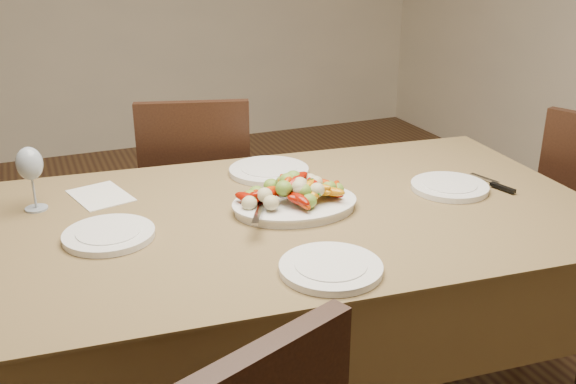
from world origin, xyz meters
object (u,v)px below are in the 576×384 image
Objects in this scene: dining_table at (288,321)px; plate_near at (331,268)px; plate_right at (449,187)px; serving_platter at (295,206)px; plate_far at (269,171)px; plate_left at (109,235)px; wine_glass at (32,177)px; chair_far at (198,202)px.

plate_near reaches higher than dining_table.
plate_right is at bearing 29.87° from plate_near.
serving_platter reaches higher than plate_far.
dining_table is at bearing -2.26° from plate_left.
dining_table is 7.56× the size of plate_left.
wine_glass is at bearing 156.06° from dining_table.
wine_glass is (-0.64, 0.68, 0.09)m from plate_near.
plate_far is (0.58, 0.31, 0.00)m from plate_left.
chair_far reaches higher than plate_far.
plate_near is (-0.11, -0.70, 0.00)m from plate_far.
plate_far is at bearing 80.97° from plate_near.
serving_platter is 1.44× the size of plate_near.
wine_glass reaches higher than plate_near.
dining_table is at bearing -169.53° from serving_platter.
dining_table is at bearing 83.14° from plate_near.
dining_table is 0.85m from chair_far.
plate_right is at bearing -3.10° from plate_left.
plate_right is at bearing 140.08° from chair_far.
serving_platter is 0.33m from plate_far.
wine_glass is (-0.63, -0.54, 0.39)m from chair_far.
chair_far reaches higher than plate_right.
serving_platter is 1.48× the size of plate_right.
plate_right is 1.28m from wine_glass.
plate_right is at bearing -4.56° from serving_platter.
chair_far is at bearing 93.80° from dining_table.
wine_glass is at bearing -178.06° from plate_far.
serving_platter is 1.48× the size of plate_left.
plate_left is at bearing -151.97° from plate_far.
plate_far is (0.07, 0.33, 0.39)m from dining_table.
dining_table is at bearing 176.10° from plate_right.
plate_far is (0.04, 0.32, -0.00)m from serving_platter.
serving_platter is at bearing 79.73° from plate_near.
plate_left is 0.90× the size of plate_far.
chair_far is 3.90× the size of plate_left.
plate_left and plate_near have the same top height.
plate_left is (-0.51, 0.02, 0.39)m from dining_table.
plate_near is (0.01, -1.22, 0.29)m from chair_far.
dining_table is at bearing -101.49° from plate_far.
plate_far is at bearing 82.42° from serving_platter.
wine_glass is (-1.23, 0.34, 0.09)m from plate_right.
wine_glass reaches higher than plate_far.
serving_platter is 0.52m from plate_right.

